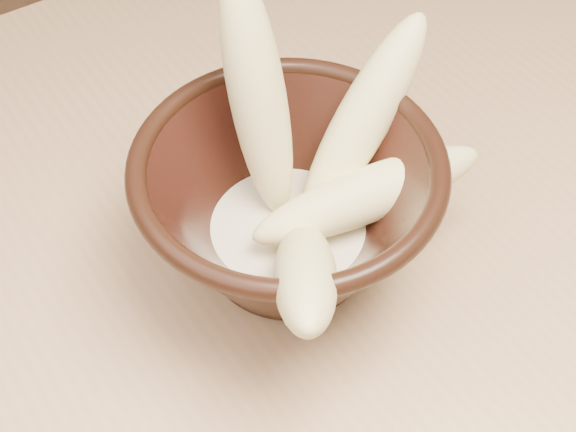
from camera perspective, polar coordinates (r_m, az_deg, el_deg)
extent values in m
cube|color=tan|center=(0.65, 1.72, -1.75)|extent=(1.20, 0.80, 0.04)
cylinder|color=#A67F53|center=(1.35, 12.04, 7.92)|extent=(0.05, 0.05, 0.71)
cylinder|color=black|center=(0.60, 0.00, -3.09)|extent=(0.09, 0.09, 0.01)
cylinder|color=black|center=(0.59, 0.00, -1.82)|extent=(0.09, 0.09, 0.01)
torus|color=black|center=(0.53, 0.00, 3.63)|extent=(0.21, 0.21, 0.01)
cylinder|color=beige|center=(0.58, 0.00, -1.18)|extent=(0.12, 0.12, 0.02)
ellipsoid|color=#F8E892|center=(0.55, -2.19, 8.59)|extent=(0.06, 0.11, 0.18)
ellipsoid|color=#F8E892|center=(0.57, 5.37, 6.88)|extent=(0.16, 0.08, 0.14)
ellipsoid|color=#F8E892|center=(0.56, 5.73, 1.53)|extent=(0.18, 0.07, 0.05)
ellipsoid|color=#F8E892|center=(0.49, 1.23, -4.15)|extent=(0.12, 0.16, 0.12)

